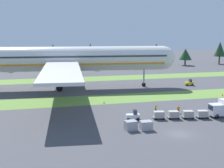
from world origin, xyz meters
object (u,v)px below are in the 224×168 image
object	(u,v)px
baggage_tug	(133,116)
taxiway_marker_1	(222,95)
cargo_dolly_third	(188,114)
uld_container_0	(131,125)
ground_crew_loader	(178,109)
cargo_dolly_second	(173,114)
uld_container_1	(146,125)
taxiway_marker_0	(104,103)
cargo_dolly_fourth	(202,114)
pushback_tractor	(189,83)
ground_crew_marshaller	(156,108)
cargo_dolly_lead	(159,115)
airliner	(68,59)

from	to	relation	value
baggage_tug	taxiway_marker_1	xyz separation A→B (m)	(29.45, 15.20, -0.47)
cargo_dolly_third	uld_container_0	world-z (taller)	uld_container_0
ground_crew_loader	uld_container_0	world-z (taller)	ground_crew_loader
cargo_dolly_second	uld_container_1	size ratio (longest dim) A/B	1.21
ground_crew_loader	taxiway_marker_0	size ratio (longest dim) A/B	3.86
cargo_dolly_fourth	pushback_tractor	xyz separation A→B (m)	(15.21, 34.37, -0.10)
pushback_tractor	taxiway_marker_1	bearing A→B (deg)	-171.52
pushback_tractor	ground_crew_loader	world-z (taller)	pushback_tractor
ground_crew_marshaller	uld_container_0	xyz separation A→B (m)	(-8.74, -10.22, -0.11)
ground_crew_loader	cargo_dolly_third	bearing A→B (deg)	95.08
cargo_dolly_lead	ground_crew_marshaller	size ratio (longest dim) A/B	1.39
uld_container_1	cargo_dolly_fourth	bearing A→B (deg)	17.41
uld_container_0	cargo_dolly_fourth	bearing A→B (deg)	12.95
baggage_tug	cargo_dolly_second	distance (m)	7.93
pushback_tractor	cargo_dolly_lead	bearing A→B (deg)	150.20
cargo_dolly_lead	cargo_dolly_fourth	size ratio (longest dim) A/B	1.00
uld_container_1	taxiway_marker_0	world-z (taller)	uld_container_1
ground_crew_marshaller	ground_crew_loader	world-z (taller)	same
cargo_dolly_lead	cargo_dolly_second	size ratio (longest dim) A/B	1.00
baggage_tug	cargo_dolly_lead	bearing A→B (deg)	-90.00
cargo_dolly_second	cargo_dolly_fourth	xyz separation A→B (m)	(5.72, -0.98, 0.00)
cargo_dolly_third	ground_crew_loader	xyz separation A→B (m)	(-0.10, 4.03, 0.03)
pushback_tractor	uld_container_1	world-z (taller)	pushback_tractor
baggage_tug	cargo_dolly_fourth	xyz separation A→B (m)	(13.53, -2.33, 0.10)
baggage_tug	cargo_dolly_third	size ratio (longest dim) A/B	1.15
uld_container_1	baggage_tug	bearing A→B (deg)	92.28
cargo_dolly_third	ground_crew_loader	bearing A→B (deg)	11.21
cargo_dolly_second	cargo_dolly_third	size ratio (longest dim) A/B	1.00
cargo_dolly_lead	cargo_dolly_second	world-z (taller)	same
cargo_dolly_lead	cargo_dolly_second	bearing A→B (deg)	-90.00
cargo_dolly_third	ground_crew_marshaller	distance (m)	7.45
ground_crew_loader	uld_container_1	bearing A→B (deg)	43.73
airliner	taxiway_marker_0	xyz separation A→B (m)	(6.06, -21.41, -8.58)
ground_crew_loader	uld_container_1	world-z (taller)	ground_crew_loader
ground_crew_marshaller	uld_container_0	bearing A→B (deg)	139.70
taxiway_marker_0	ground_crew_marshaller	bearing A→B (deg)	-49.40
pushback_tractor	baggage_tug	bearing A→B (deg)	144.18
ground_crew_marshaller	uld_container_0	world-z (taller)	ground_crew_marshaller
baggage_tug	uld_container_0	size ratio (longest dim) A/B	1.39
airliner	uld_container_0	distance (m)	43.19
cargo_dolly_fourth	ground_crew_loader	distance (m)	5.40
uld_container_0	taxiway_marker_1	world-z (taller)	uld_container_0
ground_crew_loader	cargo_dolly_second	bearing A→B (deg)	55.69
cargo_dolly_third	airliner	bearing A→B (deg)	36.72
cargo_dolly_third	taxiway_marker_0	size ratio (longest dim) A/B	5.38
cargo_dolly_third	taxiway_marker_1	xyz separation A→B (m)	(18.78, 17.03, -0.57)
airliner	cargo_dolly_third	distance (m)	43.18
ground_crew_loader	taxiway_marker_1	bearing A→B (deg)	-141.80
baggage_tug	cargo_dolly_second	bearing A→B (deg)	-90.00
cargo_dolly_lead	ground_crew_loader	world-z (taller)	ground_crew_loader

